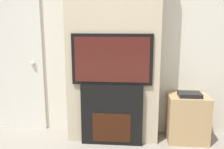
{
  "coord_description": "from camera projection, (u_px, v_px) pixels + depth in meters",
  "views": [
    {
      "loc": [
        0.26,
        -1.38,
        1.53
      ],
      "look_at": [
        0.0,
        1.61,
        0.91
      ],
      "focal_mm": 40.0,
      "sensor_mm": 36.0,
      "label": 1
    }
  ],
  "objects": [
    {
      "name": "fireplace",
      "position": [
        112.0,
        114.0,
        3.17
      ],
      "size": [
        0.77,
        0.15,
        0.78
      ],
      "color": "black",
      "rests_on": "ground_plane"
    },
    {
      "name": "wall_back",
      "position": [
        115.0,
        36.0,
        3.38
      ],
      "size": [
        6.0,
        0.06,
        2.7
      ],
      "color": "silver",
      "rests_on": "ground_plane"
    },
    {
      "name": "television",
      "position": [
        112.0,
        59.0,
        3.03
      ],
      "size": [
        0.99,
        0.07,
        0.62
      ],
      "color": "black",
      "rests_on": "fireplace"
    },
    {
      "name": "entry_door",
      "position": [
        13.0,
        60.0,
        3.52
      ],
      "size": [
        0.86,
        0.09,
        2.04
      ],
      "color": "silver",
      "rests_on": "ground_plane"
    },
    {
      "name": "chimney_breast",
      "position": [
        113.0,
        37.0,
        3.17
      ],
      "size": [
        1.17,
        0.39,
        2.7
      ],
      "color": "#BCAD8E",
      "rests_on": "ground_plane"
    },
    {
      "name": "media_stand",
      "position": [
        187.0,
        117.0,
        3.26
      ],
      "size": [
        0.51,
        0.4,
        0.66
      ],
      "color": "tan",
      "rests_on": "ground_plane"
    }
  ]
}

